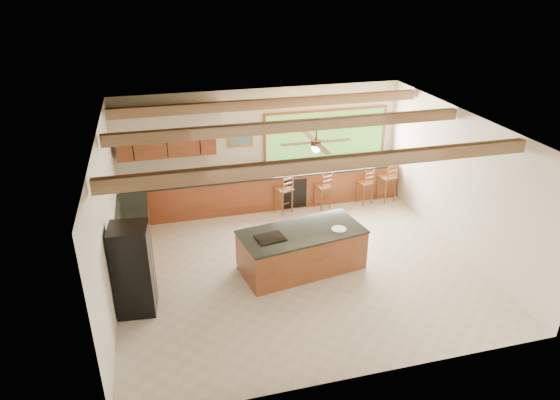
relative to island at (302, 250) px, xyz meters
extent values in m
plane|color=beige|center=(-0.04, 0.13, -0.43)|extent=(7.20, 7.20, 0.00)
cube|color=silver|center=(-0.04, 3.38, 1.07)|extent=(7.20, 0.04, 3.00)
cube|color=silver|center=(-0.04, -3.12, 1.07)|extent=(7.20, 0.04, 3.00)
cube|color=silver|center=(-3.64, 0.13, 1.07)|extent=(0.04, 6.50, 3.00)
cube|color=silver|center=(3.56, 0.13, 1.07)|extent=(0.04, 6.50, 3.00)
cube|color=#A08150|center=(-0.04, 0.13, 2.57)|extent=(7.20, 6.50, 0.04)
cube|color=olive|center=(-0.04, -1.47, 2.43)|extent=(7.10, 0.15, 0.22)
cube|color=olive|center=(-0.04, 0.63, 2.43)|extent=(7.10, 0.15, 0.22)
cube|color=olive|center=(-0.04, 2.43, 2.43)|extent=(7.10, 0.15, 0.22)
cube|color=brown|center=(-2.39, 3.19, 1.47)|extent=(2.30, 0.35, 0.70)
cube|color=beige|center=(-2.39, 3.12, 2.07)|extent=(2.60, 0.50, 0.48)
cylinder|color=#FFEABF|center=(-3.09, 3.12, 1.84)|extent=(0.10, 0.10, 0.01)
cylinder|color=#FFEABF|center=(-1.69, 3.12, 1.84)|extent=(0.10, 0.10, 0.01)
cube|color=#84C245|center=(1.66, 3.35, 1.24)|extent=(3.20, 0.04, 1.30)
cube|color=#B48637|center=(-0.59, 3.35, 1.42)|extent=(0.64, 0.03, 0.54)
cube|color=#3A6A4D|center=(-0.59, 3.33, 1.42)|extent=(0.54, 0.01, 0.44)
cube|color=brown|center=(-0.04, 3.04, 0.01)|extent=(7.00, 0.65, 0.88)
cube|color=black|center=(-0.04, 3.04, 0.47)|extent=(7.04, 0.69, 0.04)
cube|color=brown|center=(-3.30, 1.48, 0.01)|extent=(0.65, 2.35, 0.88)
cube|color=black|center=(-3.30, 1.48, 0.47)|extent=(0.69, 2.39, 0.04)
cube|color=black|center=(0.66, 2.71, -0.01)|extent=(0.60, 0.02, 0.78)
cube|color=silver|center=(-0.04, 3.04, 0.47)|extent=(0.50, 0.38, 0.03)
cylinder|color=silver|center=(-0.04, 3.24, 0.64)|extent=(0.03, 0.03, 0.30)
cylinder|color=silver|center=(-0.04, 3.14, 0.77)|extent=(0.03, 0.20, 0.03)
cylinder|color=white|center=(-2.52, 3.01, 0.64)|extent=(0.13, 0.13, 0.32)
cylinder|color=#1D471C|center=(-2.82, 3.19, 0.59)|extent=(0.06, 0.06, 0.20)
cylinder|color=#1D471C|center=(-2.68, 3.21, 0.59)|extent=(0.06, 0.06, 0.21)
cube|color=black|center=(2.69, 3.00, 0.53)|extent=(0.26, 0.23, 0.10)
cube|color=brown|center=(0.00, 0.00, -0.02)|extent=(2.60, 1.52, 0.83)
cube|color=black|center=(0.00, 0.00, 0.41)|extent=(2.64, 1.56, 0.04)
cube|color=black|center=(-0.68, -0.12, 0.44)|extent=(0.61, 0.52, 0.02)
cylinder|color=white|center=(0.74, -0.12, 0.44)|extent=(0.30, 0.30, 0.02)
cube|color=black|center=(-3.26, -0.56, 0.42)|extent=(0.73, 0.71, 1.70)
cube|color=silver|center=(-2.93, -0.56, 0.42)|extent=(0.02, 0.05, 1.56)
cube|color=brown|center=(0.32, 2.58, 0.21)|extent=(0.50, 0.50, 0.04)
cylinder|color=brown|center=(0.17, 2.43, -0.12)|extent=(0.04, 0.04, 0.63)
cylinder|color=brown|center=(0.47, 2.43, -0.12)|extent=(0.04, 0.04, 0.63)
cylinder|color=brown|center=(0.17, 2.73, -0.12)|extent=(0.04, 0.04, 0.63)
cylinder|color=brown|center=(0.47, 2.73, -0.12)|extent=(0.04, 0.04, 0.63)
cube|color=brown|center=(1.35, 2.58, 0.17)|extent=(0.46, 0.46, 0.04)
cylinder|color=brown|center=(1.21, 2.44, -0.14)|extent=(0.03, 0.03, 0.59)
cylinder|color=brown|center=(1.49, 2.44, -0.14)|extent=(0.03, 0.03, 0.59)
cylinder|color=brown|center=(1.21, 2.72, -0.14)|extent=(0.03, 0.03, 0.59)
cylinder|color=brown|center=(1.49, 2.72, -0.14)|extent=(0.03, 0.03, 0.59)
cube|color=brown|center=(3.12, 2.58, 0.25)|extent=(0.50, 0.50, 0.04)
cylinder|color=brown|center=(2.96, 2.42, -0.10)|extent=(0.04, 0.04, 0.66)
cylinder|color=brown|center=(3.28, 2.42, -0.10)|extent=(0.04, 0.04, 0.66)
cylinder|color=brown|center=(2.96, 2.74, -0.10)|extent=(0.04, 0.04, 0.66)
cylinder|color=brown|center=(3.28, 2.74, -0.10)|extent=(0.04, 0.04, 0.66)
cube|color=brown|center=(2.51, 2.58, 0.15)|extent=(0.44, 0.44, 0.04)
cylinder|color=brown|center=(2.37, 2.44, -0.15)|extent=(0.03, 0.03, 0.57)
cylinder|color=brown|center=(2.65, 2.44, -0.15)|extent=(0.03, 0.03, 0.57)
cylinder|color=brown|center=(2.37, 2.72, -0.15)|extent=(0.03, 0.03, 0.57)
cylinder|color=brown|center=(2.65, 2.72, -0.15)|extent=(0.03, 0.03, 0.57)
camera|label=1|loc=(-2.64, -8.35, 5.24)|focal=32.00mm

